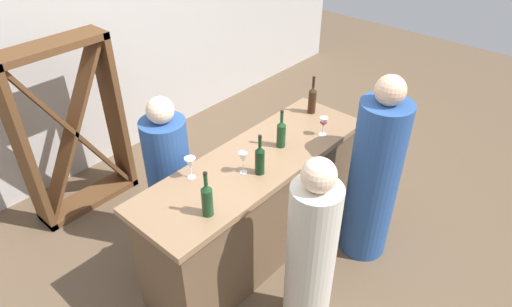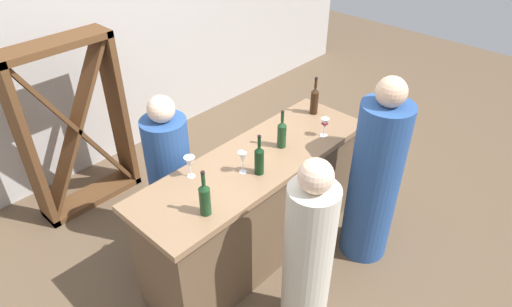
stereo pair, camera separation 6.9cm
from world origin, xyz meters
The scene contains 14 objects.
ground_plane centered at (0.00, 0.00, 0.00)m, with size 12.00×12.00×0.00m, color brown.
back_wall centered at (0.00, 2.20, 1.40)m, with size 8.00×0.10×2.80m, color #BCB7B2.
bar_counter centered at (0.00, 0.00, 0.49)m, with size 2.05×0.65×0.96m.
wine_rack centered at (-0.60, 1.65, 0.81)m, with size 0.94×0.28×1.61m.
wine_bottle_leftmost_olive_green centered at (-0.65, -0.17, 1.09)m, with size 0.07×0.07×0.33m.
wine_bottle_second_left_dark_green centered at (-0.11, -0.13, 1.08)m, with size 0.07×0.07×0.31m.
wine_bottle_center_olive_green centered at (0.26, -0.03, 1.08)m, with size 0.07×0.07×0.31m.
wine_bottle_second_right_amber_brown centered at (0.84, 0.11, 1.09)m, with size 0.07×0.07×0.34m.
wine_glass_near_left centered at (0.61, -0.18, 1.07)m, with size 0.07×0.07×0.16m.
wine_glass_near_center centered at (-0.18, -0.04, 1.09)m, with size 0.07×0.07×0.17m.
wine_glass_near_right centered at (-0.47, 0.19, 1.08)m, with size 0.08×0.08×0.17m.
person_left_guest centered at (-0.29, -0.73, 0.68)m, with size 0.41×0.41×1.46m.
person_center_guest centered at (0.65, -0.65, 0.74)m, with size 0.49×0.49×1.61m.
person_right_guest centered at (-0.37, 0.60, 0.65)m, with size 0.40×0.40×1.42m.
Camera 2 is at (-1.98, -1.85, 2.90)m, focal length 31.40 mm.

